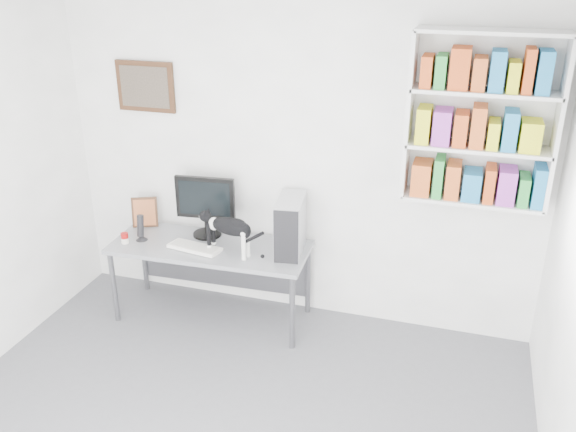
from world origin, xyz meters
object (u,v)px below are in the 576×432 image
at_px(desk, 212,281).
at_px(leaning_print, 145,212).
at_px(speaker, 141,227).
at_px(cat, 229,235).
at_px(monitor, 206,206).
at_px(bookshelf, 481,120).
at_px(soup_can, 125,238).
at_px(pc_tower, 290,225).
at_px(keyboard, 195,248).

distance_m(desk, leaning_print, 0.87).
bearing_deg(speaker, cat, 0.57).
bearing_deg(monitor, desk, -66.33).
bearing_deg(bookshelf, soup_can, -171.60).
relative_size(speaker, leaning_print, 0.85).
bearing_deg(desk, pc_tower, 6.19).
bearing_deg(bookshelf, speaker, -173.30).
height_order(keyboard, leaning_print, leaning_print).
relative_size(bookshelf, leaning_print, 4.48).
relative_size(keyboard, cat, 0.82).
relative_size(leaning_print, cat, 0.51).
distance_m(pc_tower, leaning_print, 1.38).
distance_m(desk, pc_tower, 0.89).
xyz_separation_m(keyboard, speaker, (-0.51, 0.03, 0.10)).
relative_size(desk, soup_can, 18.09).
height_order(monitor, keyboard, monitor).
height_order(desk, speaker, speaker).
distance_m(pc_tower, soup_can, 1.41).
bearing_deg(bookshelf, keyboard, -170.86).
distance_m(speaker, soup_can, 0.16).
distance_m(bookshelf, pc_tower, 1.65).
bearing_deg(soup_can, keyboard, 5.83).
distance_m(pc_tower, speaker, 1.28).
bearing_deg(soup_can, speaker, 42.52).
bearing_deg(keyboard, pc_tower, 24.11).
distance_m(keyboard, cat, 0.34).
bearing_deg(leaning_print, soup_can, -112.35).
bearing_deg(leaning_print, desk, -38.40).
height_order(bookshelf, leaning_print, bookshelf).
bearing_deg(soup_can, monitor, 30.02).
height_order(desk, monitor, monitor).
distance_m(bookshelf, leaning_print, 2.92).
relative_size(pc_tower, soup_can, 4.99).
relative_size(desk, speaker, 7.05).
bearing_deg(cat, monitor, 150.82).
bearing_deg(monitor, keyboard, -93.28).
xyz_separation_m(speaker, soup_can, (-0.10, -0.09, -0.07)).
distance_m(leaning_print, cat, 0.97).
xyz_separation_m(bookshelf, leaning_print, (-2.73, -0.04, -1.02)).
xyz_separation_m(pc_tower, speaker, (-1.27, -0.17, -0.11)).
xyz_separation_m(bookshelf, keyboard, (-2.11, -0.34, -1.15)).
distance_m(monitor, keyboard, 0.38).
bearing_deg(pc_tower, leaning_print, 168.11).
xyz_separation_m(keyboard, pc_tower, (0.76, 0.21, 0.21)).
bearing_deg(speaker, desk, 9.47).
bearing_deg(cat, bookshelf, 21.77).
xyz_separation_m(monitor, pc_tower, (0.77, -0.08, -0.04)).
distance_m(desk, soup_can, 0.82).
bearing_deg(keyboard, monitor, 101.58).
height_order(bookshelf, keyboard, bookshelf).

